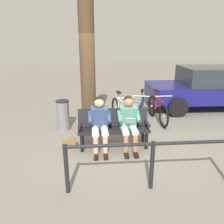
{
  "coord_description": "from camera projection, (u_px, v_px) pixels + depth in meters",
  "views": [
    {
      "loc": [
        0.96,
        4.66,
        2.35
      ],
      "look_at": [
        0.3,
        -0.2,
        0.75
      ],
      "focal_mm": 35.51,
      "sensor_mm": 36.0,
      "label": 1
    }
  ],
  "objects": [
    {
      "name": "bench",
      "position": [
        113.0,
        125.0,
        5.04
      ],
      "size": [
        1.62,
        0.54,
        0.87
      ],
      "rotation": [
        0.0,
        0.0,
        -0.04
      ],
      "color": "black",
      "rests_on": "ground"
    },
    {
      "name": "bicycle_silver",
      "position": [
        157.0,
        110.0,
        6.63
      ],
      "size": [
        0.48,
        1.68,
        0.94
      ],
      "rotation": [
        0.0,
        0.0,
        1.59
      ],
      "color": "black",
      "rests_on": "ground"
    },
    {
      "name": "bicycle_green",
      "position": [
        141.0,
        110.0,
        6.63
      ],
      "size": [
        0.66,
        1.61,
        0.94
      ],
      "rotation": [
        0.0,
        0.0,
        1.25
      ],
      "color": "black",
      "rests_on": "ground"
    },
    {
      "name": "handbag",
      "position": [
        69.0,
        144.0,
        4.99
      ],
      "size": [
        0.32,
        0.19,
        0.24
      ],
      "primitive_type": "cube",
      "rotation": [
        0.0,
        0.0,
        0.17
      ],
      "color": "olive",
      "rests_on": "ground"
    },
    {
      "name": "ground_plane",
      "position": [
        126.0,
        144.0,
        5.25
      ],
      "size": [
        40.0,
        40.0,
        0.0
      ],
      "primitive_type": "plane",
      "color": "slate"
    },
    {
      "name": "person_companion",
      "position": [
        100.0,
        122.0,
        4.8
      ],
      "size": [
        0.5,
        0.78,
        1.2
      ],
      "rotation": [
        0.0,
        0.0,
        -0.04
      ],
      "color": "#334772",
      "rests_on": "ground"
    },
    {
      "name": "bicycle_black",
      "position": [
        120.0,
        112.0,
        6.42
      ],
      "size": [
        0.48,
        1.67,
        0.94
      ],
      "rotation": [
        0.0,
        0.0,
        1.72
      ],
      "color": "black",
      "rests_on": "ground"
    },
    {
      "name": "person_reading",
      "position": [
        129.0,
        121.0,
        4.86
      ],
      "size": [
        0.5,
        0.78,
        1.2
      ],
      "rotation": [
        0.0,
        0.0,
        -0.04
      ],
      "color": "#4C8C7A",
      "rests_on": "ground"
    },
    {
      "name": "tree_trunk",
      "position": [
        87.0,
        58.0,
        5.46
      ],
      "size": [
        0.38,
        0.38,
        3.87
      ],
      "primitive_type": "cylinder",
      "color": "#4C3823",
      "rests_on": "ground"
    },
    {
      "name": "railing_fence",
      "position": [
        152.0,
        157.0,
        3.52
      ],
      "size": [
        2.79,
        0.22,
        0.85
      ],
      "rotation": [
        0.0,
        0.0,
        -0.06
      ],
      "color": "black",
      "rests_on": "ground"
    },
    {
      "name": "litter_bin",
      "position": [
        63.0,
        115.0,
        6.0
      ],
      "size": [
        0.35,
        0.35,
        0.82
      ],
      "color": "slate",
      "rests_on": "ground"
    },
    {
      "name": "parked_car",
      "position": [
        210.0,
        87.0,
        7.84
      ],
      "size": [
        4.33,
        2.29,
        1.47
      ],
      "rotation": [
        0.0,
        0.0,
        -0.08
      ],
      "color": "navy",
      "rests_on": "ground"
    }
  ]
}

